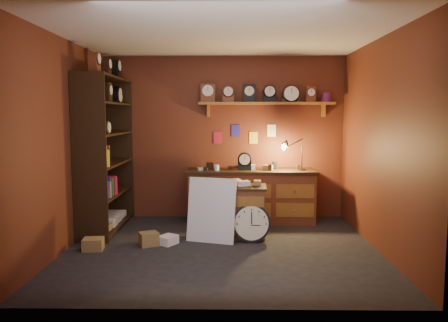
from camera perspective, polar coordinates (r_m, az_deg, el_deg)
floor at (r=5.80m, az=-0.32°, el=-11.33°), size 4.00×4.00×0.00m
room_shell at (r=5.64m, az=0.15°, el=5.93°), size 4.02×3.62×2.71m
shelving_unit at (r=6.80m, az=-15.44°, el=1.79°), size 0.47×1.60×2.58m
workbench at (r=7.13m, az=3.57°, el=-4.15°), size 2.07×0.66×1.36m
low_cabinet at (r=6.27m, az=2.57°, el=-6.26°), size 0.66×0.57×0.82m
big_round_clock at (r=6.03m, az=3.60°, el=-8.11°), size 0.53×0.17×0.53m
white_panel at (r=6.11m, az=-1.65°, el=-10.43°), size 0.70×0.37×0.89m
mini_fridge at (r=7.09m, az=-1.28°, el=-6.15°), size 0.57×0.59×0.47m
floor_box_a at (r=5.95m, az=-16.72°, el=-10.37°), size 0.27×0.24×0.15m
floor_box_b at (r=6.01m, az=-7.33°, el=-10.18°), size 0.29×0.30×0.12m
floor_box_c at (r=5.98m, az=-9.79°, el=-10.00°), size 0.30×0.28×0.18m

